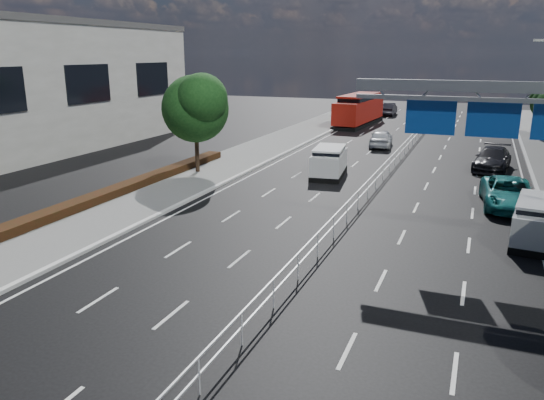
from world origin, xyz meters
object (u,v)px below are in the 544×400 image
(near_car_dark, at_px, (388,109))
(parked_car_teal, at_px, (508,193))
(parked_car_dark, at_px, (492,159))
(red_bus, at_px, (359,109))
(near_car_silver, at_px, (381,138))
(white_minivan, at_px, (329,162))
(silver_minivan, at_px, (539,221))
(overhead_gantry, at_px, (514,113))

(near_car_dark, distance_m, parked_car_teal, 42.98)
(near_car_dark, bearing_deg, parked_car_dark, 110.43)
(red_bus, height_order, near_car_silver, red_bus)
(white_minivan, xyz_separation_m, red_bus, (-3.96, 26.26, 0.84))
(red_bus, height_order, silver_minivan, red_bus)
(white_minivan, distance_m, parked_car_dark, 11.71)
(near_car_silver, distance_m, parked_car_teal, 18.91)
(white_minivan, bearing_deg, near_car_dark, 86.65)
(red_bus, distance_m, near_car_dark, 11.08)
(parked_car_dark, bearing_deg, near_car_dark, 118.90)
(red_bus, xyz_separation_m, silver_minivan, (15.80, -35.26, -0.86))
(white_minivan, height_order, near_car_dark, white_minivan)
(parked_car_teal, bearing_deg, parked_car_dark, 89.73)
(silver_minivan, bearing_deg, white_minivan, 149.68)
(overhead_gantry, height_order, parked_car_dark, overhead_gantry)
(near_car_silver, bearing_deg, silver_minivan, 110.35)
(overhead_gantry, distance_m, near_car_silver, 25.29)
(red_bus, bearing_deg, near_car_dark, 86.06)
(overhead_gantry, height_order, red_bus, overhead_gantry)
(overhead_gantry, distance_m, parked_car_teal, 8.38)
(parked_car_teal, bearing_deg, white_minivan, 156.44)
(parked_car_teal, height_order, parked_car_dark, parked_car_dark)
(silver_minivan, bearing_deg, near_car_dark, 114.17)
(parked_car_teal, bearing_deg, overhead_gantry, -99.03)
(red_bus, relative_size, near_car_dark, 2.36)
(white_minivan, relative_size, near_car_dark, 0.94)
(parked_car_teal, bearing_deg, near_car_dark, 103.28)
(parked_car_teal, xyz_separation_m, parked_car_dark, (-0.75, 9.70, 0.01))
(parked_car_dark, bearing_deg, red_bus, 131.67)
(near_car_silver, height_order, silver_minivan, silver_minivan)
(silver_minivan, relative_size, parked_car_teal, 0.86)
(red_bus, height_order, near_car_dark, red_bus)
(near_car_silver, xyz_separation_m, near_car_dark, (-3.60, 24.63, 0.04))
(overhead_gantry, xyz_separation_m, parked_car_dark, (-0.24, 16.52, -4.83))
(red_bus, bearing_deg, white_minivan, -77.70)
(near_car_silver, relative_size, silver_minivan, 0.96)
(white_minivan, relative_size, near_car_silver, 1.02)
(white_minivan, distance_m, red_bus, 26.57)
(white_minivan, bearing_deg, parked_car_teal, -26.01)
(overhead_gantry, bearing_deg, parked_car_dark, 90.83)
(overhead_gantry, relative_size, white_minivan, 2.20)
(overhead_gantry, xyz_separation_m, red_bus, (-14.24, 36.76, -3.82))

